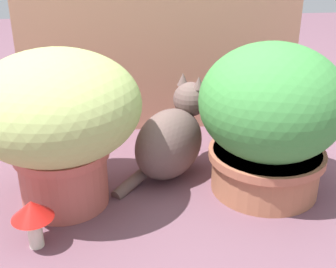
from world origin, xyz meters
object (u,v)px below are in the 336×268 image
at_px(grass_planter, 57,117).
at_px(cat, 172,139).
at_px(mushroom_ornament_red, 32,214).
at_px(leafy_planter, 270,117).

distance_m(grass_planter, cat, 0.38).
xyz_separation_m(cat, mushroom_ornament_red, (-0.38, -0.33, -0.03)).
bearing_deg(leafy_planter, grass_planter, -179.05).
bearing_deg(grass_planter, leafy_planter, 0.95).
relative_size(grass_planter, leafy_planter, 1.01).
distance_m(grass_planter, mushroom_ornament_red, 0.26).
relative_size(leafy_planter, mushroom_ornament_red, 3.41).
bearing_deg(cat, mushroom_ornament_red, -139.16).
relative_size(grass_planter, mushroom_ornament_red, 3.46).
bearing_deg(mushroom_ornament_red, leafy_planter, 17.58).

